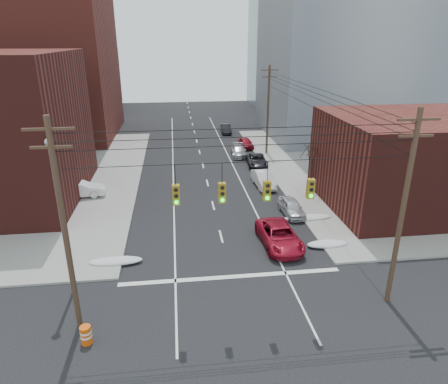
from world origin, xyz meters
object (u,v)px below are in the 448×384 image
object	(u,v)px
parked_car_b	(264,179)
lot_car_a	(79,189)
red_pickup	(279,236)
parked_car_e	(246,143)
parked_car_c	(257,160)
lot_car_b	(59,178)
construction_barrel	(86,335)
parked_car_a	(292,207)
parked_car_f	(226,129)
lot_car_c	(30,195)
lot_car_d	(48,172)
parked_car_d	(239,151)

from	to	relation	value
parked_car_b	lot_car_a	bearing A→B (deg)	-179.77
red_pickup	parked_car_e	world-z (taller)	red_pickup
parked_car_c	lot_car_b	distance (m)	21.53
lot_car_a	construction_barrel	bearing A→B (deg)	-173.13
parked_car_a	parked_car_f	distance (m)	31.32
red_pickup	lot_car_a	distance (m)	19.65
lot_car_a	parked_car_c	bearing A→B (deg)	-72.24
parked_car_a	parked_car_e	world-z (taller)	parked_car_a
parked_car_b	lot_car_c	size ratio (longest dim) A/B	0.87
parked_car_a	construction_barrel	distance (m)	19.73
parked_car_a	parked_car_f	xyz separation A→B (m)	(-1.57, 31.28, 0.02)
red_pickup	lot_car_b	bearing A→B (deg)	138.72
parked_car_e	lot_car_a	size ratio (longest dim) A/B	0.86
parked_car_f	lot_car_d	xyz separation A→B (m)	(-21.33, -19.69, 0.20)
parked_car_d	parked_car_e	xyz separation A→B (m)	(1.60, 3.85, 0.03)
parked_car_d	parked_car_e	world-z (taller)	parked_car_e
parked_car_c	parked_car_d	bearing A→B (deg)	111.80
parked_car_e	construction_barrel	distance (m)	38.50
parked_car_e	parked_car_d	bearing A→B (deg)	-117.23
parked_car_c	construction_barrel	bearing A→B (deg)	-113.66
parked_car_e	construction_barrel	bearing A→B (deg)	-116.42
lot_car_b	parked_car_d	bearing A→B (deg)	-59.23
parked_car_d	lot_car_c	world-z (taller)	lot_car_c
parked_car_f	construction_barrel	bearing A→B (deg)	-104.65
parked_car_e	parked_car_f	bearing A→B (deg)	95.09
lot_car_d	construction_barrel	world-z (taller)	lot_car_d
parked_car_b	construction_barrel	xyz separation A→B (m)	(-13.42, -20.69, -0.25)
construction_barrel	parked_car_b	bearing A→B (deg)	57.03
parked_car_f	parked_car_b	bearing A→B (deg)	-87.16
red_pickup	parked_car_e	distance (m)	27.36
parked_car_a	lot_car_b	xyz separation A→B (m)	(-21.28, 9.79, 0.19)
lot_car_b	parked_car_c	bearing A→B (deg)	-71.53
parked_car_b	construction_barrel	bearing A→B (deg)	-126.05
lot_car_a	parked_car_b	bearing A→B (deg)	-92.06
lot_car_c	lot_car_d	xyz separation A→B (m)	(-0.24, 6.46, -0.02)
parked_car_a	parked_car_d	distance (m)	18.36
parked_car_d	parked_car_e	size ratio (longest dim) A/B	1.12
parked_car_e	lot_car_b	distance (m)	24.60
parked_car_a	parked_car_c	bearing A→B (deg)	88.02
parked_car_f	parked_car_e	bearing A→B (deg)	-79.11
lot_car_b	lot_car_c	bearing A→B (deg)	170.88
lot_car_a	construction_barrel	xyz separation A→B (m)	(4.27, -19.67, -0.40)
parked_car_e	lot_car_b	world-z (taller)	lot_car_b
parked_car_c	lot_car_d	world-z (taller)	lot_car_d
parked_car_b	parked_car_a	bearing A→B (deg)	-86.15
lot_car_a	parked_car_d	bearing A→B (deg)	-59.56
parked_car_e	lot_car_c	bearing A→B (deg)	-147.76
red_pickup	lot_car_b	xyz separation A→B (m)	(-18.88, 14.91, 0.11)
parked_car_a	parked_car_d	xyz separation A→B (m)	(-1.60, 18.29, -0.03)
parked_car_e	lot_car_a	distance (m)	24.55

